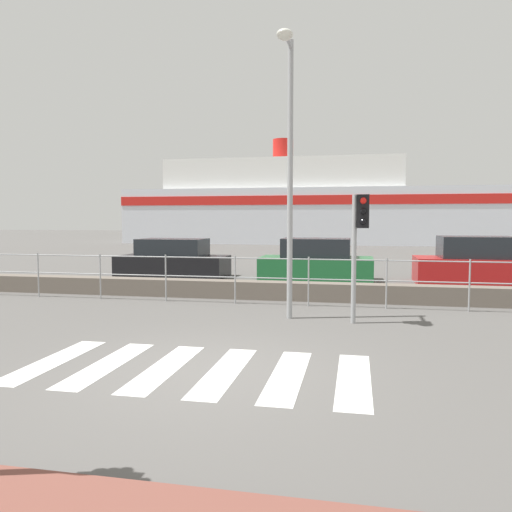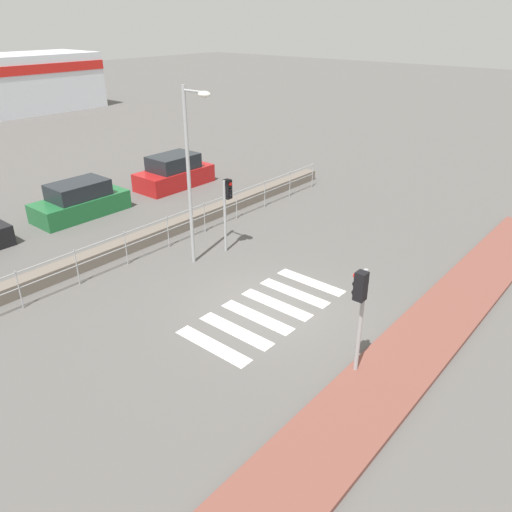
% 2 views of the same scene
% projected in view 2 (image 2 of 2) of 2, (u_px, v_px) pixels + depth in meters
% --- Properties ---
extents(ground_plane, '(160.00, 160.00, 0.00)m').
position_uv_depth(ground_plane, '(271.00, 308.00, 14.66)').
color(ground_plane, '#565451').
extents(sidewalk_brick, '(24.00, 1.80, 0.12)m').
position_uv_depth(sidewalk_brick, '(401.00, 363.00, 12.26)').
color(sidewalk_brick, brown).
rests_on(sidewalk_brick, ground_plane).
extents(crosswalk, '(4.95, 2.40, 0.01)m').
position_uv_depth(crosswalk, '(267.00, 310.00, 14.54)').
color(crosswalk, silver).
rests_on(crosswalk, ground_plane).
extents(seawall, '(22.89, 0.55, 0.48)m').
position_uv_depth(seawall, '(134.00, 243.00, 18.29)').
color(seawall, '#6B6056').
rests_on(seawall, ground_plane).
extents(harbor_fence, '(20.64, 0.04, 1.23)m').
position_uv_depth(harbor_fence, '(147.00, 235.00, 17.54)').
color(harbor_fence, '#9EA0A3').
rests_on(harbor_fence, ground_plane).
extents(traffic_light_near, '(0.34, 0.32, 2.81)m').
position_uv_depth(traffic_light_near, '(360.00, 301.00, 11.05)').
color(traffic_light_near, '#9EA0A3').
rests_on(traffic_light_near, ground_plane).
extents(traffic_light_far, '(0.34, 0.32, 2.66)m').
position_uv_depth(traffic_light_far, '(227.00, 200.00, 17.43)').
color(traffic_light_far, '#9EA0A3').
rests_on(traffic_light_far, ground_plane).
extents(streetlamp, '(0.32, 1.15, 5.90)m').
position_uv_depth(streetlamp, '(192.00, 159.00, 15.70)').
color(streetlamp, '#9EA0A3').
rests_on(streetlamp, ground_plane).
extents(parked_car_green, '(3.94, 1.73, 1.48)m').
position_uv_depth(parked_car_green, '(80.00, 201.00, 21.21)').
color(parked_car_green, '#1E6633').
rests_on(parked_car_green, ground_plane).
extents(parked_car_red, '(3.89, 1.83, 1.58)m').
position_uv_depth(parked_car_red, '(174.00, 173.00, 24.84)').
color(parked_car_red, '#B21919').
rests_on(parked_car_red, ground_plane).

